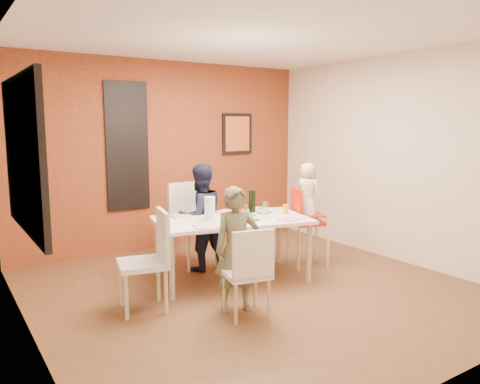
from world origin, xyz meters
TOP-DOWN VIEW (x-y plane):
  - ground at (0.00, 0.00)m, footprint 4.50×4.50m
  - ceiling at (0.00, 0.00)m, footprint 4.50×4.50m
  - wall_back at (0.00, 2.25)m, footprint 4.50×0.02m
  - wall_front at (0.00, -2.25)m, footprint 4.50×0.02m
  - wall_left at (-2.25, 0.00)m, footprint 0.02×4.50m
  - wall_right at (2.25, 0.00)m, footprint 0.02×4.50m
  - brick_accent_wall at (0.00, 2.23)m, footprint 4.50×0.02m
  - picture_window_frame at (-2.22, 0.20)m, footprint 0.05×1.70m
  - picture_window_pane at (-2.21, 0.20)m, footprint 0.02×1.55m
  - glassblock_strip at (-0.60, 2.21)m, footprint 0.55×0.03m
  - glassblock_surround at (-0.60, 2.21)m, footprint 0.60×0.03m
  - art_print_frame at (1.20, 2.21)m, footprint 0.54×0.03m
  - art_print_canvas at (1.20, 2.19)m, footprint 0.44×0.01m
  - dining_table at (-0.02, 0.45)m, footprint 1.92×1.34m
  - chair_near at (-0.48, -0.59)m, footprint 0.48×0.48m
  - chair_far at (-0.14, 1.25)m, footprint 0.50×0.50m
  - chair_left at (-1.15, 0.13)m, footprint 0.54×0.54m
  - high_chair at (1.04, 0.38)m, footprint 0.54×0.54m
  - child_near at (-0.47, -0.35)m, footprint 0.51×0.41m
  - child_far at (-0.13, 0.99)m, footprint 0.67×0.53m
  - toddler at (1.06, 0.37)m, footprint 0.32×0.41m
  - plate_near_left at (-0.49, 0.21)m, footprint 0.30×0.30m
  - plate_far_mid at (0.12, 0.81)m, footprint 0.28×0.28m
  - plate_near_right at (0.48, 0.02)m, footprint 0.21×0.21m
  - plate_far_left at (-0.46, 0.89)m, footprint 0.25×0.25m
  - salad_bowl_a at (0.11, 0.26)m, footprint 0.29×0.29m
  - salad_bowl_b at (0.47, 0.53)m, footprint 0.29×0.29m
  - wine_bottle at (0.25, 0.43)m, footprint 0.08×0.08m
  - wine_glass_a at (-0.11, 0.22)m, footprint 0.08×0.08m
  - wine_glass_b at (0.33, 0.26)m, footprint 0.07×0.07m
  - paper_towel_roll at (-0.29, 0.49)m, footprint 0.12×0.12m
  - condiment_red at (0.08, 0.39)m, footprint 0.04×0.04m
  - condiment_green at (0.13, 0.38)m, footprint 0.04×0.04m
  - condiment_brown at (0.04, 0.44)m, footprint 0.04×0.04m
  - sippy_cup at (0.67, 0.31)m, footprint 0.07×0.07m

SIDE VIEW (x-z plane):
  - ground at x=0.00m, z-range 0.00..0.00m
  - chair_near at x=-0.48m, z-range 0.05..0.91m
  - chair_left at x=-1.15m, z-range 0.06..1.04m
  - chair_far at x=-0.14m, z-range 0.06..1.12m
  - high_chair at x=1.04m, z-range 0.10..1.10m
  - child_near at x=-0.47m, z-range 0.00..1.22m
  - child_far at x=-0.13m, z-range 0.00..1.32m
  - dining_table at x=-0.02m, z-range 0.30..1.02m
  - plate_near_right at x=0.48m, z-range 0.73..0.74m
  - plate_far_mid at x=0.12m, z-range 0.73..0.74m
  - plate_far_left at x=-0.46m, z-range 0.73..0.74m
  - plate_near_left at x=-0.49m, z-range 0.73..0.74m
  - salad_bowl_b at x=0.47m, z-range 0.73..0.78m
  - salad_bowl_a at x=0.11m, z-range 0.73..0.78m
  - sippy_cup at x=0.67m, z-range 0.73..0.84m
  - condiment_brown at x=0.04m, z-range 0.73..0.87m
  - condiment_red at x=0.08m, z-range 0.73..0.88m
  - condiment_green at x=0.13m, z-range 0.73..0.88m
  - wine_glass_b at x=0.33m, z-range 0.73..0.91m
  - wine_glass_a at x=-0.11m, z-range 0.73..0.94m
  - paper_towel_roll at x=-0.29m, z-range 0.73..1.00m
  - wine_bottle at x=0.25m, z-range 0.73..1.03m
  - toddler at x=1.06m, z-range 0.59..1.33m
  - wall_back at x=0.00m, z-range 0.00..2.70m
  - wall_front at x=0.00m, z-range 0.00..2.70m
  - wall_left at x=-2.25m, z-range 0.00..2.70m
  - wall_right at x=2.25m, z-range 0.00..2.70m
  - brick_accent_wall at x=0.00m, z-range 0.00..2.70m
  - glassblock_strip at x=-0.60m, z-range 0.65..2.35m
  - glassblock_surround at x=-0.60m, z-range 0.62..2.38m
  - picture_window_frame at x=-2.22m, z-range 0.90..2.20m
  - picture_window_pane at x=-2.21m, z-range 0.98..2.12m
  - art_print_frame at x=1.20m, z-range 1.33..1.97m
  - art_print_canvas at x=1.20m, z-range 1.38..1.92m
  - ceiling at x=0.00m, z-range 2.69..2.71m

